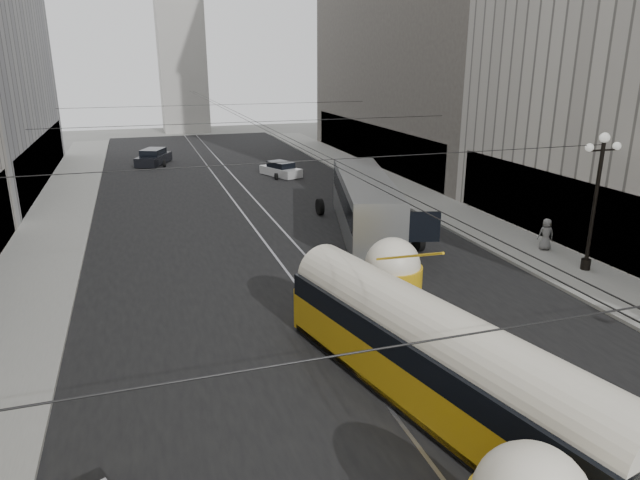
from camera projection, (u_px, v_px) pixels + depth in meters
road at (258, 217)px, 36.30m from camera, size 20.00×85.00×0.02m
sidewalk_left at (59, 217)px, 35.93m from camera, size 4.00×72.00×0.15m
sidewalk_right at (404, 191)px, 42.96m from camera, size 4.00×72.00×0.15m
rail_left at (246, 218)px, 36.08m from camera, size 0.12×85.00×0.04m
rail_right at (269, 216)px, 36.52m from camera, size 0.12×85.00×0.04m
distant_tower at (179, 16)px, 74.81m from camera, size 6.00×6.00×31.36m
lamppost_right_mid at (596, 195)px, 25.71m from camera, size 1.86×0.44×6.37m
catenary at (260, 125)px, 33.63m from camera, size 25.00×72.00×0.23m
streetcar at (435, 357)px, 16.06m from camera, size 5.13×14.37×3.20m
city_bus at (365, 202)px, 32.69m from camera, size 5.85×13.11×3.22m
sedan_white_far at (281, 170)px, 48.58m from camera, size 3.07×4.29×1.25m
sedan_dark_far at (154, 157)px, 53.94m from camera, size 3.67×5.10×1.49m
pedestrian_sidewalk_right at (546, 234)px, 29.31m from camera, size 0.91×0.68×1.66m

